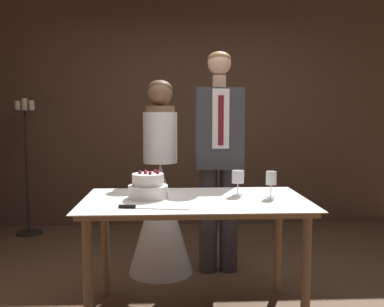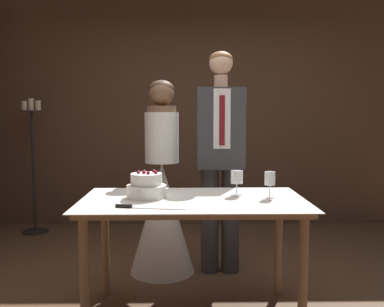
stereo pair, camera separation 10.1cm
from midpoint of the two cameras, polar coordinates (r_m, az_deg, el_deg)
The scene contains 9 objects.
wall_back at distance 5.15m, azimuth -0.50°, elevation 6.09°, with size 4.94×0.12×2.80m, color #513828.
cake_table at distance 2.80m, azimuth -0.63°, elevation -7.83°, with size 1.45×0.84×0.78m.
tiered_cake at distance 2.83m, azimuth -6.91°, elevation -4.46°, with size 0.26×0.26×0.18m.
cake_knife at distance 2.53m, azimuth -8.07°, elevation -7.12°, with size 0.42×0.09×0.02m.
wine_glass_near at distance 2.85m, azimuth 9.51°, elevation -3.44°, with size 0.07×0.07×0.17m.
wine_glass_middle at distance 2.90m, azimuth 5.16°, elevation -3.30°, with size 0.08×0.08×0.17m.
bride at distance 3.60m, azimuth -5.02°, elevation -6.58°, with size 0.54×0.54×1.61m.
groom at distance 3.55m, azimuth 2.79°, elevation 0.04°, with size 0.39×0.25×1.84m.
candle_stand at distance 5.05m, azimuth -21.69°, elevation -1.79°, with size 0.28×0.28×1.50m.
Camera 1 is at (-0.26, -2.81, 1.34)m, focal length 40.00 mm.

